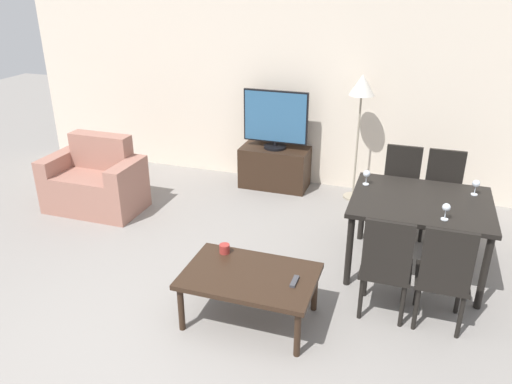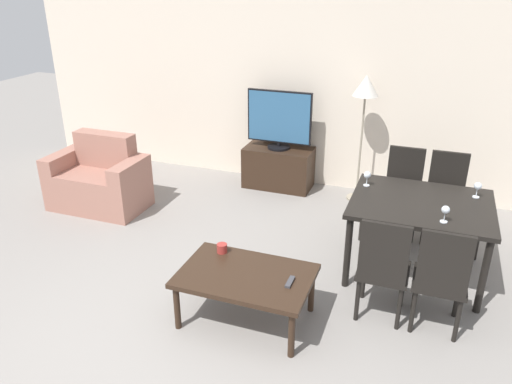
{
  "view_description": "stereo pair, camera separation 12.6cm",
  "coord_description": "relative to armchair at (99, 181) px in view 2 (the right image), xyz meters",
  "views": [
    {
      "loc": [
        1.55,
        -2.24,
        2.6
      ],
      "look_at": [
        0.15,
        1.92,
        0.65
      ],
      "focal_mm": 35.0,
      "sensor_mm": 36.0,
      "label": 1
    },
    {
      "loc": [
        1.66,
        -2.2,
        2.6
      ],
      "look_at": [
        0.15,
        1.92,
        0.65
      ],
      "focal_mm": 35.0,
      "sensor_mm": 36.0,
      "label": 2
    }
  ],
  "objects": [
    {
      "name": "wall_back",
      "position": [
        1.96,
        1.6,
        1.03
      ],
      "size": [
        7.53,
        0.06,
        2.7
      ],
      "color": "beige",
      "rests_on": "ground_plane"
    },
    {
      "name": "dining_chair_far_left",
      "position": [
        3.41,
        0.62,
        0.18
      ],
      "size": [
        0.4,
        0.4,
        0.92
      ],
      "color": "black",
      "rests_on": "ground_plane"
    },
    {
      "name": "remote_primary",
      "position": [
        2.77,
        -1.4,
        0.12
      ],
      "size": [
        0.04,
        0.15,
        0.02
      ],
      "color": "#38383D",
      "rests_on": "coffee_table"
    },
    {
      "name": "coffee_table",
      "position": [
        2.4,
        -1.4,
        0.06
      ],
      "size": [
        1.04,
        0.69,
        0.43
      ],
      "color": "black",
      "rests_on": "ground_plane"
    },
    {
      "name": "cup_white_near",
      "position": [
        2.1,
        -1.16,
        0.15
      ],
      "size": [
        0.09,
        0.09,
        0.08
      ],
      "color": "maroon",
      "rests_on": "coffee_table"
    },
    {
      "name": "dining_table",
      "position": [
        3.62,
        -0.2,
        0.32
      ],
      "size": [
        1.22,
        1.01,
        0.72
      ],
      "color": "black",
      "rests_on": "ground_plane"
    },
    {
      "name": "wine_glass_left",
      "position": [
        3.81,
        -0.55,
        0.51
      ],
      "size": [
        0.07,
        0.07,
        0.15
      ],
      "color": "silver",
      "rests_on": "dining_table"
    },
    {
      "name": "dining_chair_near",
      "position": [
        3.41,
        -1.02,
        0.18
      ],
      "size": [
        0.4,
        0.4,
        0.92
      ],
      "color": "black",
      "rests_on": "ground_plane"
    },
    {
      "name": "wine_glass_right",
      "position": [
        3.1,
        -0.0,
        0.51
      ],
      "size": [
        0.07,
        0.07,
        0.15
      ],
      "color": "silver",
      "rests_on": "dining_table"
    },
    {
      "name": "tv",
      "position": [
        1.81,
        1.31,
        0.58
      ],
      "size": [
        0.83,
        0.29,
        0.74
      ],
      "color": "black",
      "rests_on": "tv_stand"
    },
    {
      "name": "ground_plane",
      "position": [
        1.96,
        -2.27,
        -0.32
      ],
      "size": [
        18.0,
        18.0,
        0.0
      ],
      "primitive_type": "plane",
      "color": "gray"
    },
    {
      "name": "floor_lamp",
      "position": [
        2.84,
        1.27,
        0.99
      ],
      "size": [
        0.3,
        0.3,
        1.53
      ],
      "color": "gray",
      "rests_on": "ground_plane"
    },
    {
      "name": "wine_glass_center",
      "position": [
        4.07,
        0.07,
        0.51
      ],
      "size": [
        0.07,
        0.07,
        0.15
      ],
      "color": "silver",
      "rests_on": "dining_table"
    },
    {
      "name": "dining_chair_near_right",
      "position": [
        3.83,
        -1.02,
        0.18
      ],
      "size": [
        0.4,
        0.4,
        0.92
      ],
      "color": "black",
      "rests_on": "ground_plane"
    },
    {
      "name": "tv_stand",
      "position": [
        1.81,
        1.31,
        -0.06
      ],
      "size": [
        0.87,
        0.45,
        0.53
      ],
      "color": "black",
      "rests_on": "ground_plane"
    },
    {
      "name": "armchair",
      "position": [
        0.0,
        0.0,
        0.0
      ],
      "size": [
        1.1,
        0.64,
        0.86
      ],
      "color": "#9E6B5B",
      "rests_on": "ground_plane"
    },
    {
      "name": "dining_chair_far",
      "position": [
        3.83,
        0.62,
        0.18
      ],
      "size": [
        0.4,
        0.4,
        0.92
      ],
      "color": "black",
      "rests_on": "ground_plane"
    }
  ]
}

